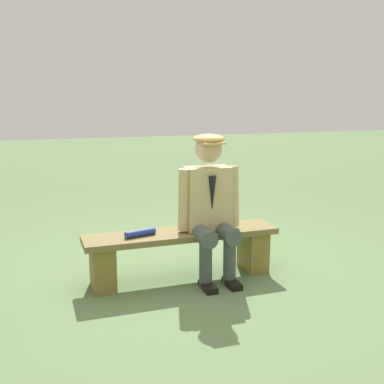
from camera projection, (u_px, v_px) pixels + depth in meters
name	position (u px, v px, depth m)	size (l,w,h in m)	color
ground_plane	(182.00, 278.00, 4.27)	(30.00, 30.00, 0.00)	#597747
bench	(182.00, 248.00, 4.21)	(1.73, 0.38, 0.43)	brown
seated_man	(210.00, 202.00, 4.15)	(0.57, 0.55, 1.29)	tan
rolled_magazine	(140.00, 233.00, 4.03)	(0.06, 0.06, 0.27)	navy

